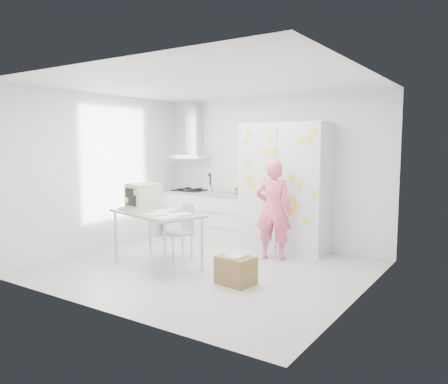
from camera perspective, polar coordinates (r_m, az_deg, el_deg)
The scene contains 10 objects.
floor at distance 6.60m, azimuth -2.22°, elevation -10.02°, with size 4.50×4.00×0.02m, color silver.
walls at distance 6.95m, azimuth 1.21°, elevation 2.22°, with size 4.52×4.01×2.70m.
ceiling at distance 6.40m, azimuth -2.32°, elevation 13.99°, with size 4.50×4.00×0.02m, color white.
counter_run at distance 8.52m, azimuth -2.08°, elevation -2.99°, with size 1.84×0.63×1.28m.
range_hood at distance 8.80m, azimuth -4.01°, elevation 7.00°, with size 0.70×0.48×1.01m.
tall_cabinet at distance 7.59m, azimuth 7.96°, elevation 0.60°, with size 1.50×0.68×2.20m.
person at distance 7.00m, azimuth 6.46°, elevation -2.30°, with size 0.58×0.38×1.60m, color #FF6389.
desk at distance 6.90m, azimuth -9.93°, elevation -1.47°, with size 1.67×1.13×1.22m.
chair at distance 7.05m, azimuth -5.53°, elevation -4.71°, with size 0.53×0.53×0.89m.
cardboard_box at distance 5.84m, azimuth 1.55°, elevation -10.12°, with size 0.51×0.43×0.40m.
Camera 1 is at (3.71, -5.14, 1.83)m, focal length 35.00 mm.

